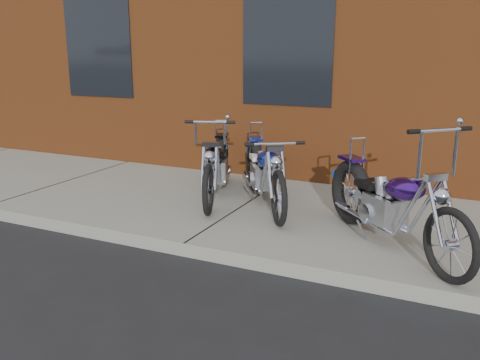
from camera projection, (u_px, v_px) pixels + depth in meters
The scene contains 5 objects.
ground at pixel (184, 257), 5.33m from camera, with size 120.00×120.00×0.00m, color black.
sidewalk at pixel (244, 210), 6.62m from camera, with size 22.00×3.00×0.15m, color gray.
chopper_purple at pixel (390, 207), 5.11m from camera, with size 1.70×1.76×1.31m.
chopper_blue at pixel (265, 174), 6.55m from camera, with size 1.34×1.94×0.98m.
chopper_third at pixel (216, 168), 6.91m from camera, with size 0.91×2.10×1.12m.
Camera 1 is at (2.64, -4.24, 2.10)m, focal length 38.00 mm.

